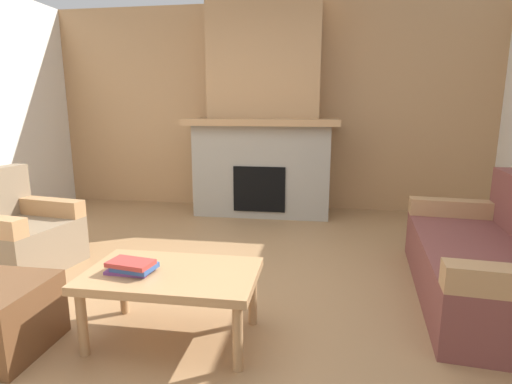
% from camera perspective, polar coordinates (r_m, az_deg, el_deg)
% --- Properties ---
extents(ground, '(9.00, 9.00, 0.00)m').
position_cam_1_polar(ground, '(2.99, -6.10, -15.40)').
color(ground, '#9E754C').
extents(wall_back_wood_panel, '(6.00, 0.12, 2.70)m').
position_cam_1_polar(wall_back_wood_panel, '(5.60, 1.64, 11.72)').
color(wall_back_wood_panel, tan).
rests_on(wall_back_wood_panel, ground).
extents(fireplace, '(1.90, 0.82, 2.70)m').
position_cam_1_polar(fireplace, '(5.24, 1.10, 9.67)').
color(fireplace, gray).
rests_on(fireplace, ground).
extents(couch, '(1.02, 1.88, 0.85)m').
position_cam_1_polar(couch, '(3.37, 30.29, -8.51)').
color(couch, brown).
rests_on(couch, ground).
extents(armchair, '(0.87, 0.87, 0.85)m').
position_cam_1_polar(armchair, '(4.04, -30.90, -5.25)').
color(armchair, '#847056').
rests_on(armchair, ground).
extents(coffee_table, '(1.00, 0.60, 0.43)m').
position_cam_1_polar(coffee_table, '(2.46, -11.80, -12.07)').
color(coffee_table, tan).
rests_on(coffee_table, ground).
extents(book_stack_near_edge, '(0.29, 0.22, 0.07)m').
position_cam_1_polar(book_stack_near_edge, '(2.47, -17.12, -10.03)').
color(book_stack_near_edge, '#7A3D84').
rests_on(book_stack_near_edge, coffee_table).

